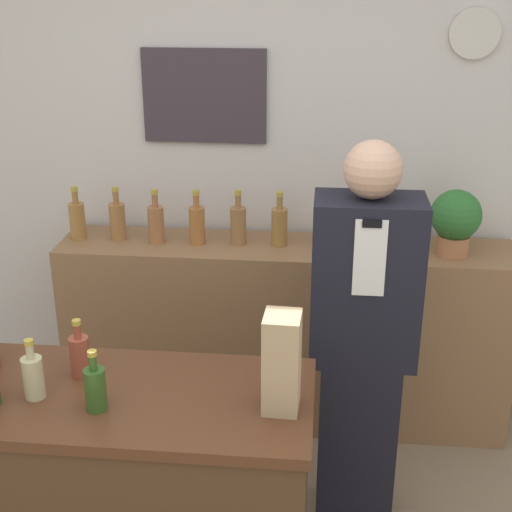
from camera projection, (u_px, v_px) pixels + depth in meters
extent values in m
cube|color=silver|center=(273.00, 157.00, 3.61)|extent=(5.20, 0.06, 2.70)
cube|color=#3A2F37|center=(204.00, 96.00, 3.48)|extent=(0.61, 0.02, 0.45)
cylinder|color=beige|center=(475.00, 33.00, 3.25)|extent=(0.23, 0.03, 0.23)
cube|color=#8E6642|center=(284.00, 334.00, 3.68)|extent=(2.25, 0.41, 0.97)
cube|color=#4C331E|center=(118.00, 507.00, 2.55)|extent=(1.35, 0.55, 0.88)
cube|color=#532E1A|center=(108.00, 397.00, 2.38)|extent=(1.38, 0.58, 0.04)
cube|color=black|center=(356.00, 436.00, 3.03)|extent=(0.32, 0.25, 0.77)
cube|color=black|center=(366.00, 281.00, 2.76)|extent=(0.42, 0.25, 0.67)
cube|color=white|center=(370.00, 258.00, 2.59)|extent=(0.12, 0.01, 0.30)
cube|color=black|center=(372.00, 224.00, 2.54)|extent=(0.07, 0.01, 0.03)
sphere|color=tan|center=(373.00, 170.00, 2.60)|extent=(0.22, 0.22, 0.22)
cylinder|color=#B27047|center=(453.00, 245.00, 3.37)|extent=(0.15, 0.15, 0.10)
sphere|color=#2D6B2D|center=(456.00, 215.00, 3.31)|extent=(0.24, 0.24, 0.24)
cube|color=tan|center=(282.00, 363.00, 2.23)|extent=(0.12, 0.13, 0.33)
cylinder|color=tan|center=(33.00, 378.00, 2.32)|extent=(0.07, 0.07, 0.14)
cylinder|color=tan|center=(30.00, 352.00, 2.29)|extent=(0.03, 0.03, 0.05)
cylinder|color=#B29933|center=(29.00, 342.00, 2.27)|extent=(0.03, 0.03, 0.02)
cylinder|color=brown|center=(80.00, 356.00, 2.45)|extent=(0.07, 0.07, 0.14)
cylinder|color=brown|center=(77.00, 331.00, 2.42)|extent=(0.03, 0.03, 0.05)
cylinder|color=#B29933|center=(76.00, 322.00, 2.40)|extent=(0.03, 0.03, 0.02)
cylinder|color=#2F521E|center=(96.00, 390.00, 2.26)|extent=(0.07, 0.07, 0.14)
cylinder|color=#2F521E|center=(93.00, 363.00, 2.22)|extent=(0.03, 0.03, 0.05)
cylinder|color=#B29933|center=(92.00, 353.00, 2.21)|extent=(0.03, 0.03, 0.02)
cylinder|color=#9E6E37|center=(77.00, 221.00, 3.56)|extent=(0.08, 0.08, 0.19)
cylinder|color=#9E6E37|center=(75.00, 197.00, 3.51)|extent=(0.03, 0.03, 0.07)
cylinder|color=#B29933|center=(74.00, 189.00, 3.49)|extent=(0.03, 0.03, 0.02)
cylinder|color=#9D6939|center=(118.00, 222.00, 3.55)|extent=(0.08, 0.08, 0.19)
cylinder|color=#9D6939|center=(116.00, 198.00, 3.50)|extent=(0.03, 0.03, 0.07)
cylinder|color=#B29933|center=(115.00, 189.00, 3.48)|extent=(0.03, 0.03, 0.02)
cylinder|color=#A1653C|center=(156.00, 225.00, 3.51)|extent=(0.08, 0.08, 0.19)
cylinder|color=#A1653C|center=(155.00, 201.00, 3.46)|extent=(0.03, 0.03, 0.07)
cylinder|color=#B29933|center=(154.00, 192.00, 3.44)|extent=(0.03, 0.03, 0.02)
cylinder|color=#A56733|center=(197.00, 226.00, 3.50)|extent=(0.08, 0.08, 0.19)
cylinder|color=#A56733|center=(196.00, 201.00, 3.45)|extent=(0.03, 0.03, 0.07)
cylinder|color=#B29933|center=(196.00, 193.00, 3.43)|extent=(0.03, 0.03, 0.02)
cylinder|color=#96673D|center=(238.00, 226.00, 3.49)|extent=(0.08, 0.08, 0.19)
cylinder|color=#96673D|center=(238.00, 201.00, 3.45)|extent=(0.03, 0.03, 0.07)
cylinder|color=#B29933|center=(238.00, 193.00, 3.43)|extent=(0.03, 0.03, 0.02)
cylinder|color=olive|center=(279.00, 227.00, 3.47)|extent=(0.08, 0.08, 0.19)
cylinder|color=olive|center=(280.00, 203.00, 3.43)|extent=(0.03, 0.03, 0.07)
cylinder|color=#B29933|center=(280.00, 194.00, 3.41)|extent=(0.03, 0.03, 0.02)
cylinder|color=olive|center=(321.00, 228.00, 3.46)|extent=(0.08, 0.08, 0.19)
cylinder|color=olive|center=(322.00, 204.00, 3.41)|extent=(0.03, 0.03, 0.07)
cylinder|color=#B29933|center=(322.00, 195.00, 3.40)|extent=(0.03, 0.03, 0.02)
cylinder|color=#99663B|center=(363.00, 232.00, 3.41)|extent=(0.08, 0.08, 0.19)
cylinder|color=#99663B|center=(365.00, 207.00, 3.36)|extent=(0.03, 0.03, 0.07)
cylinder|color=#B29933|center=(365.00, 198.00, 3.35)|extent=(0.03, 0.03, 0.02)
cylinder|color=#9B6938|center=(405.00, 231.00, 3.43)|extent=(0.08, 0.08, 0.19)
cylinder|color=#9B6938|center=(407.00, 206.00, 3.38)|extent=(0.03, 0.03, 0.07)
cylinder|color=#B29933|center=(408.00, 197.00, 3.36)|extent=(0.03, 0.03, 0.02)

